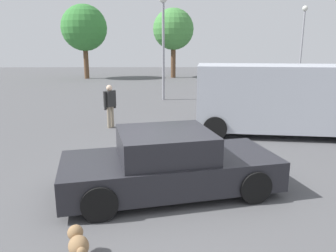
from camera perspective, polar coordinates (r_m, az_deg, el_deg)
ground_plane at (r=6.72m, az=-1.89°, el=-12.18°), size 80.00×80.00×0.00m
sedan_foreground at (r=6.74m, az=0.13°, el=-6.61°), size 4.59×2.68×1.29m
dog at (r=5.00m, az=-15.35°, el=-18.91°), size 0.40×0.59×0.46m
van_white at (r=11.60m, az=18.46°, el=4.69°), size 5.58×2.86×2.32m
pedestrian at (r=12.11m, az=-10.02°, el=4.01°), size 0.43×0.48×1.57m
light_post_near at (r=30.21m, az=22.34°, el=15.09°), size 0.44×0.44×6.05m
light_post_mid at (r=18.12m, az=-0.83°, el=16.59°), size 0.44×0.44×5.52m
tree_back_left at (r=31.03m, az=-14.30°, el=16.12°), size 4.00×4.00×6.43m
tree_back_center at (r=31.01m, az=0.94°, el=16.37°), size 3.68×3.68×6.20m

